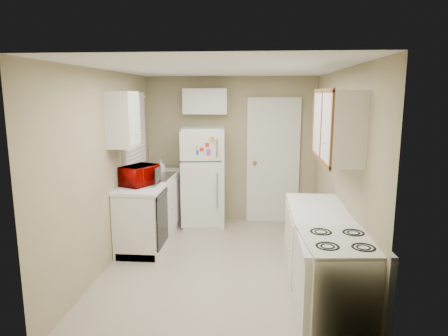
{
  "coord_description": "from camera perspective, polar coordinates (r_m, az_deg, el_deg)",
  "views": [
    {
      "loc": [
        0.43,
        -4.68,
        2.12
      ],
      "look_at": [
        0.0,
        0.5,
        1.15
      ],
      "focal_mm": 32.0,
      "sensor_mm": 36.0,
      "label": 1
    }
  ],
  "objects": [
    {
      "name": "upper_cabinet_right",
      "position": [
        4.27,
        15.9,
        5.89
      ],
      "size": [
        0.3,
        1.2,
        0.7
      ],
      "primitive_type": "cube",
      "color": "silver",
      "rests_on": "wall_right"
    },
    {
      "name": "cabinet_over_fridge",
      "position": [
        6.48,
        -2.65,
        9.5
      ],
      "size": [
        0.7,
        0.3,
        0.4
      ],
      "primitive_type": "cube",
      "color": "silver",
      "rests_on": "wall_back"
    },
    {
      "name": "ceiling",
      "position": [
        4.7,
        -0.52,
        13.99
      ],
      "size": [
        3.8,
        3.8,
        0.0
      ],
      "primitive_type": "plane",
      "color": "white",
      "rests_on": "floor"
    },
    {
      "name": "window_blinds",
      "position": [
        6.02,
        -12.62,
        5.37
      ],
      "size": [
        0.1,
        0.98,
        1.08
      ],
      "primitive_type": "cube",
      "color": "silver",
      "rests_on": "wall_left"
    },
    {
      "name": "refrigerator",
      "position": [
        6.48,
        -3.0,
        -1.22
      ],
      "size": [
        0.74,
        0.72,
        1.6
      ],
      "primitive_type": "cube",
      "rotation": [
        0.0,
        0.0,
        0.13
      ],
      "color": "silver",
      "rests_on": "floor"
    },
    {
      "name": "microwave",
      "position": [
        5.5,
        -11.98,
        -0.86
      ],
      "size": [
        0.55,
        0.44,
        0.32
      ],
      "primitive_type": "imported",
      "rotation": [
        0.0,
        0.0,
        1.15
      ],
      "color": "#8E0200",
      "rests_on": "left_counter"
    },
    {
      "name": "stove",
      "position": [
        3.69,
        16.0,
        -16.41
      ],
      "size": [
        0.69,
        0.82,
        0.93
      ],
      "primitive_type": "cube",
      "rotation": [
        0.0,
        0.0,
        0.1
      ],
      "color": "silver",
      "rests_on": "floor"
    },
    {
      "name": "wall_back",
      "position": [
        6.65,
        1.0,
        2.62
      ],
      "size": [
        2.8,
        2.8,
        0.0
      ],
      "primitive_type": "plane",
      "color": "tan",
      "rests_on": "floor"
    },
    {
      "name": "interior_door",
      "position": [
        6.63,
        7.02,
        0.95
      ],
      "size": [
        0.86,
        0.06,
        2.08
      ],
      "primitive_type": "cube",
      "color": "silver",
      "rests_on": "floor"
    },
    {
      "name": "left_counter",
      "position": [
        6.02,
        -10.23,
        -5.71
      ],
      "size": [
        0.6,
        1.8,
        0.9
      ],
      "primitive_type": "cube",
      "color": "silver",
      "rests_on": "floor"
    },
    {
      "name": "floor",
      "position": [
        5.15,
        -0.47,
        -13.72
      ],
      "size": [
        3.8,
        3.8,
        0.0
      ],
      "primitive_type": "plane",
      "color": "#BAAD99",
      "rests_on": "ground"
    },
    {
      "name": "wall_left",
      "position": [
        5.1,
        -16.35,
        -0.23
      ],
      "size": [
        3.8,
        3.8,
        0.0
      ],
      "primitive_type": "plane",
      "color": "tan",
      "rests_on": "floor"
    },
    {
      "name": "wall_right",
      "position": [
        4.86,
        16.17,
        -0.75
      ],
      "size": [
        3.8,
        3.8,
        0.0
      ],
      "primitive_type": "plane",
      "color": "tan",
      "rests_on": "floor"
    },
    {
      "name": "sink",
      "position": [
        6.06,
        -9.99,
        -1.59
      ],
      "size": [
        0.54,
        0.74,
        0.16
      ],
      "primitive_type": "cube",
      "color": "gray",
      "rests_on": "left_counter"
    },
    {
      "name": "wall_front",
      "position": [
        2.96,
        -3.88,
        -7.56
      ],
      "size": [
        2.8,
        2.8,
        0.0
      ],
      "primitive_type": "plane",
      "color": "tan",
      "rests_on": "floor"
    },
    {
      "name": "soap_bottle",
      "position": [
        6.34,
        -8.99,
        0.27
      ],
      "size": [
        0.11,
        0.11,
        0.2
      ],
      "primitive_type": "imported",
      "rotation": [
        0.0,
        0.0,
        -0.22
      ],
      "color": "white",
      "rests_on": "left_counter"
    },
    {
      "name": "dishwasher",
      "position": [
        5.38,
        -8.88,
        -7.19
      ],
      "size": [
        0.03,
        0.58,
        0.72
      ],
      "primitive_type": "cube",
      "color": "black",
      "rests_on": "floor"
    },
    {
      "name": "right_counter",
      "position": [
        4.27,
        13.72,
        -12.74
      ],
      "size": [
        0.6,
        2.0,
        0.9
      ],
      "primitive_type": "cube",
      "color": "silver",
      "rests_on": "floor"
    },
    {
      "name": "upper_cabinet_left",
      "position": [
        5.19,
        -14.26,
        6.72
      ],
      "size": [
        0.3,
        0.45,
        0.7
      ],
      "primitive_type": "cube",
      "color": "silver",
      "rests_on": "wall_left"
    }
  ]
}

